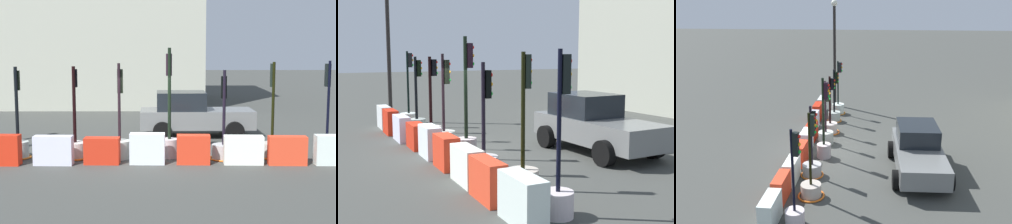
# 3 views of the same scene
# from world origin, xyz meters

# --- Properties ---
(ground_plane) EXTENTS (120.00, 120.00, 0.00)m
(ground_plane) POSITION_xyz_m (0.00, 0.00, 0.00)
(ground_plane) COLOR #3E403C
(traffic_light_0) EXTENTS (0.86, 0.86, 3.04)m
(traffic_light_0) POSITION_xyz_m (-5.41, -0.04, 0.45)
(traffic_light_0) COLOR silver
(traffic_light_0) RESTS_ON ground_plane
(traffic_light_1) EXTENTS (0.81, 0.81, 2.84)m
(traffic_light_1) POSITION_xyz_m (-4.02, -0.12, 0.47)
(traffic_light_1) COLOR #AAB5AD
(traffic_light_1) RESTS_ON ground_plane
(traffic_light_2) EXTENTS (0.95, 0.95, 2.85)m
(traffic_light_2) POSITION_xyz_m (-2.25, -0.14, 0.42)
(traffic_light_2) COLOR beige
(traffic_light_2) RESTS_ON ground_plane
(traffic_light_3) EXTENTS (0.70, 0.70, 2.94)m
(traffic_light_3) POSITION_xyz_m (-0.86, -0.18, 0.50)
(traffic_light_3) COLOR #ADB2A8
(traffic_light_3) RESTS_ON ground_plane
(traffic_light_4) EXTENTS (0.59, 0.59, 3.41)m
(traffic_light_4) POSITION_xyz_m (0.68, -0.07, 0.72)
(traffic_light_4) COLOR #B9AAAC
(traffic_light_4) RESTS_ON ground_plane
(traffic_light_5) EXTENTS (0.88, 0.88, 2.74)m
(traffic_light_5) POSITION_xyz_m (2.34, -0.31, 0.42)
(traffic_light_5) COLOR #A9A6A7
(traffic_light_5) RESTS_ON ground_plane
(traffic_light_6) EXTENTS (0.92, 0.92, 2.98)m
(traffic_light_6) POSITION_xyz_m (3.88, -0.10, 0.41)
(traffic_light_6) COLOR #B9ADA0
(traffic_light_6) RESTS_ON ground_plane
(traffic_light_7) EXTENTS (0.58, 0.58, 3.02)m
(traffic_light_7) POSITION_xyz_m (5.51, -0.31, 0.62)
(traffic_light_7) COLOR beige
(traffic_light_7) RESTS_ON ground_plane
(construction_barrier_0) EXTENTS (1.16, 0.42, 0.89)m
(construction_barrier_0) POSITION_xyz_m (-5.58, -0.99, 0.44)
(construction_barrier_0) COLOR silver
(construction_barrier_0) RESTS_ON ground_plane
(construction_barrier_1) EXTENTS (1.05, 0.43, 0.89)m
(construction_barrier_1) POSITION_xyz_m (-4.21, -1.06, 0.45)
(construction_barrier_1) COLOR red
(construction_barrier_1) RESTS_ON ground_plane
(construction_barrier_2) EXTENTS (1.15, 0.42, 0.86)m
(construction_barrier_2) POSITION_xyz_m (-2.72, -1.03, 0.43)
(construction_barrier_2) COLOR silver
(construction_barrier_2) RESTS_ON ground_plane
(construction_barrier_3) EXTENTS (1.05, 0.47, 0.79)m
(construction_barrier_3) POSITION_xyz_m (-1.32, -0.92, 0.39)
(construction_barrier_3) COLOR red
(construction_barrier_3) RESTS_ON ground_plane
(construction_barrier_4) EXTENTS (1.04, 0.45, 0.91)m
(construction_barrier_4) POSITION_xyz_m (0.02, -0.93, 0.46)
(construction_barrier_4) COLOR white
(construction_barrier_4) RESTS_ON ground_plane
(construction_barrier_5) EXTENTS (0.99, 0.47, 0.86)m
(construction_barrier_5) POSITION_xyz_m (1.38, -0.94, 0.43)
(construction_barrier_5) COLOR red
(construction_barrier_5) RESTS_ON ground_plane
(construction_barrier_6) EXTENTS (1.17, 0.45, 0.85)m
(construction_barrier_6) POSITION_xyz_m (2.85, -0.98, 0.42)
(construction_barrier_6) COLOR white
(construction_barrier_6) RESTS_ON ground_plane
(construction_barrier_7) EXTENTS (1.12, 0.42, 0.85)m
(construction_barrier_7) POSITION_xyz_m (4.12, -1.07, 0.42)
(construction_barrier_7) COLOR #E54024
(construction_barrier_7) RESTS_ON ground_plane
(construction_barrier_8) EXTENTS (1.14, 0.47, 0.88)m
(construction_barrier_8) POSITION_xyz_m (5.51, -1.06, 0.44)
(construction_barrier_8) COLOR silver
(construction_barrier_8) RESTS_ON ground_plane
(car_grey_saloon) EXTENTS (4.35, 2.17, 1.73)m
(car_grey_saloon) POSITION_xyz_m (1.61, 3.69, 0.85)
(car_grey_saloon) COLOR slate
(car_grey_saloon) RESTS_ON ground_plane
(street_lamp_post) EXTENTS (0.36, 0.36, 6.28)m
(street_lamp_post) POSITION_xyz_m (-7.05, -0.39, 3.68)
(street_lamp_post) COLOR black
(street_lamp_post) RESTS_ON ground_plane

